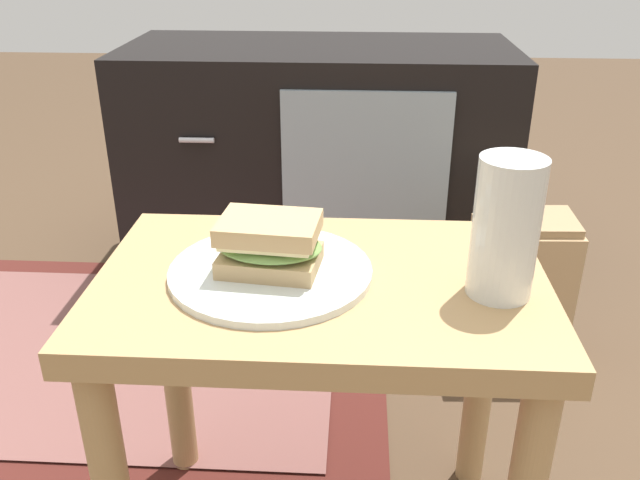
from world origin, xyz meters
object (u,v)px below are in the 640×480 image
sandwich_front (270,244)px  paper_bag (518,290)px  beer_glass (505,232)px  tv_cabinet (319,158)px  plate (271,271)px

sandwich_front → paper_bag: bearing=48.5°
paper_bag → beer_glass: bearing=-107.9°
tv_cabinet → beer_glass: (0.27, -0.97, 0.25)m
tv_cabinet → plate: tv_cabinet is taller
tv_cabinet → beer_glass: 1.04m
beer_glass → paper_bag: bearing=72.1°
plate → paper_bag: 0.74m
plate → sandwich_front: size_ratio=1.81×
tv_cabinet → paper_bag: (0.44, -0.44, -0.13)m
plate → paper_bag: size_ratio=0.76×
tv_cabinet → beer_glass: beer_glass is taller
plate → sandwich_front: (0.00, -0.00, 0.04)m
beer_glass → paper_bag: 0.67m
tv_cabinet → sandwich_front: (-0.00, -0.95, 0.21)m
plate → paper_bag: bearing=48.5°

